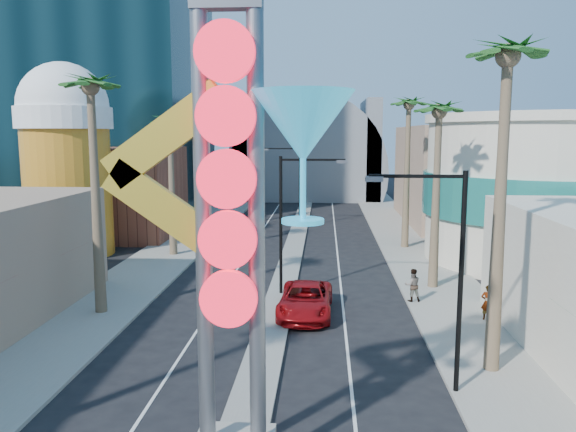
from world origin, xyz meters
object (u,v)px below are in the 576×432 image
at_px(pedestrian_a, 488,302).
at_px(neon_sign, 261,209).
at_px(pedestrian_b, 413,285).
at_px(red_pickup, 305,300).

bearing_deg(pedestrian_a, neon_sign, 66.26).
relative_size(neon_sign, pedestrian_a, 7.11).
height_order(pedestrian_a, pedestrian_b, pedestrian_b).
bearing_deg(neon_sign, red_pickup, 86.99).
height_order(neon_sign, red_pickup, neon_sign).
height_order(neon_sign, pedestrian_b, neon_sign).
xyz_separation_m(pedestrian_a, pedestrian_b, (-3.21, 2.91, 0.02)).
distance_m(pedestrian_a, pedestrian_b, 4.33).
xyz_separation_m(neon_sign, pedestrian_a, (9.69, 12.98, -6.27)).
xyz_separation_m(red_pickup, pedestrian_b, (5.77, 2.31, 0.26)).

